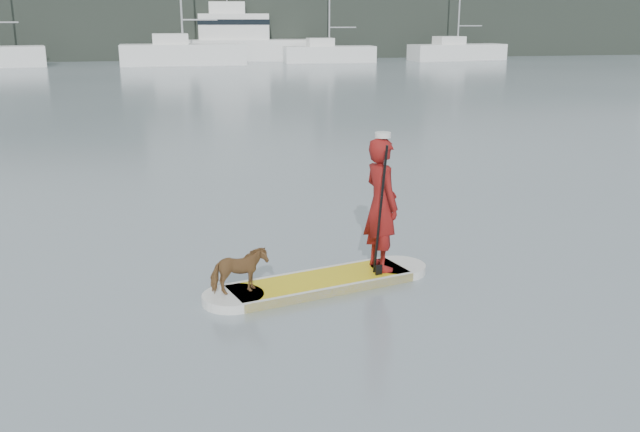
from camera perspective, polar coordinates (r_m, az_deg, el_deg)
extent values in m
plane|color=slate|center=(13.04, -6.03, -0.19)|extent=(140.00, 140.00, 0.00)
cube|color=yellow|center=(9.71, 0.00, -5.35)|extent=(2.62, 1.40, 0.12)
cylinder|color=silver|center=(9.25, -6.97, -6.57)|extent=(0.80, 0.80, 0.12)
cylinder|color=silver|center=(10.30, 6.23, -4.19)|extent=(0.80, 0.80, 0.12)
cube|color=silver|center=(10.02, -0.96, -4.67)|extent=(2.43, 0.69, 0.12)
cube|color=silver|center=(9.40, 1.03, -6.07)|extent=(2.43, 0.69, 0.12)
imported|color=maroon|center=(9.85, 4.92, 0.94)|extent=(0.58, 0.75, 1.86)
cylinder|color=silver|center=(9.65, 5.06, 6.48)|extent=(0.22, 0.22, 0.07)
imported|color=brown|center=(9.15, -6.50, -4.38)|extent=(0.76, 0.45, 0.60)
cylinder|color=black|center=(9.59, 4.84, 0.23)|extent=(0.11, 0.30, 1.89)
cube|color=black|center=(9.86, 4.72, -4.81)|extent=(0.10, 0.04, 0.32)
cylinder|color=#B7B7BC|center=(58.05, -24.26, 13.95)|extent=(2.50, 0.58, 0.11)
cube|color=white|center=(56.43, -10.87, 12.57)|extent=(9.36, 2.98, 1.55)
cube|color=white|center=(56.35, -11.90, 13.70)|extent=(2.63, 2.05, 0.78)
cylinder|color=#B7B7BC|center=(56.43, -9.61, 15.22)|extent=(2.67, 0.14, 0.11)
cube|color=white|center=(58.86, 0.75, 12.82)|extent=(7.36, 2.62, 1.27)
cube|color=white|center=(58.69, 0.03, 13.74)|extent=(2.09, 1.73, 0.64)
cylinder|color=#B7B7BC|center=(59.02, 1.83, 14.85)|extent=(2.19, 0.17, 0.09)
cube|color=white|center=(62.83, 10.92, 12.74)|extent=(8.50, 3.47, 1.31)
cube|color=white|center=(62.38, 10.29, 13.66)|extent=(2.51, 1.99, 0.66)
cylinder|color=#B7B7BC|center=(63.34, 11.93, 14.67)|extent=(2.25, 0.38, 0.09)
cube|color=white|center=(61.70, -5.83, 13.07)|extent=(10.74, 4.39, 1.71)
cube|color=white|center=(61.65, -6.89, 14.81)|extent=(6.00, 3.21, 2.09)
cube|color=white|center=(61.66, -7.44, 16.20)|extent=(3.11, 2.09, 0.95)
cube|color=black|center=(61.65, -6.90, 15.16)|extent=(6.11, 3.29, 0.43)
cube|color=black|center=(65.49, -11.60, 14.87)|extent=(90.00, 6.00, 6.00)
cube|color=black|center=(67.05, -20.59, 15.51)|extent=(14.00, 4.00, 9.00)
cube|color=black|center=(69.23, 3.99, 15.99)|extent=(10.00, 4.00, 8.00)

